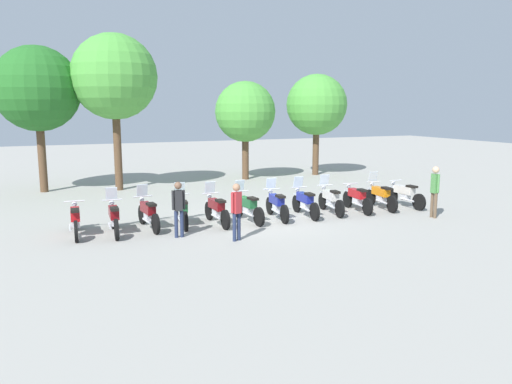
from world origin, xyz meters
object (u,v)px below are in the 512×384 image
at_px(motorcycle_9, 357,198).
at_px(motorcycle_7, 305,202).
at_px(motorcycle_8, 331,199).
at_px(motorcycle_6, 277,204).
at_px(person_1, 237,207).
at_px(motorcycle_1, 114,217).
at_px(tree_2, 245,112).
at_px(motorcycle_2, 148,213).
at_px(motorcycle_10, 381,195).
at_px(motorcycle_4, 216,209).
at_px(tree_1, 114,77).
at_px(motorcycle_5, 247,207).
at_px(motorcycle_0, 75,219).
at_px(tree_3, 317,105).
at_px(motorcycle_3, 182,210).
at_px(person_2, 435,187).
at_px(motorcycle_11, 405,194).
at_px(person_0, 179,205).
at_px(tree_0, 37,89).

bearing_deg(motorcycle_9, motorcycle_7, 95.97).
bearing_deg(motorcycle_8, motorcycle_6, 98.73).
xyz_separation_m(motorcycle_6, person_1, (-2.35, -2.24, 0.48)).
xyz_separation_m(motorcycle_1, tree_2, (8.19, 9.47, 3.10)).
bearing_deg(motorcycle_7, motorcycle_2, 90.86).
xyz_separation_m(motorcycle_10, person_1, (-6.79, -2.24, 0.48)).
height_order(motorcycle_4, tree_1, tree_1).
bearing_deg(motorcycle_5, motorcycle_0, 81.81).
bearing_deg(tree_3, tree_1, -174.40).
xyz_separation_m(person_1, tree_1, (-1.84, 10.76, 4.22)).
height_order(motorcycle_2, motorcycle_8, same).
xyz_separation_m(motorcycle_5, motorcycle_7, (2.23, -0.01, 0.00)).
bearing_deg(motorcycle_0, motorcycle_6, -89.20).
xyz_separation_m(motorcycle_4, motorcycle_6, (2.22, 0.00, 0.00)).
relative_size(motorcycle_1, motorcycle_9, 1.00).
bearing_deg(motorcycle_7, motorcycle_3, 90.41).
bearing_deg(motorcycle_0, motorcycle_9, -88.74).
relative_size(motorcycle_6, motorcycle_10, 1.00).
relative_size(motorcycle_1, motorcycle_8, 1.00).
relative_size(motorcycle_3, motorcycle_6, 1.00).
bearing_deg(motorcycle_6, tree_1, 32.18).
xyz_separation_m(motorcycle_1, person_2, (10.73, -2.09, 0.58)).
xyz_separation_m(motorcycle_6, motorcycle_11, (5.54, -0.06, -0.01)).
bearing_deg(person_1, motorcycle_7, -78.05).
height_order(motorcycle_4, motorcycle_6, same).
relative_size(person_0, tree_2, 0.32).
relative_size(motorcycle_6, tree_0, 0.33).
height_order(motorcycle_7, motorcycle_9, motorcycle_7).
bearing_deg(motorcycle_5, person_0, 108.03).
height_order(motorcycle_1, motorcycle_9, motorcycle_1).
height_order(motorcycle_9, tree_0, tree_0).
relative_size(motorcycle_5, motorcycle_9, 1.00).
bearing_deg(tree_2, person_1, -113.06).
relative_size(motorcycle_0, person_0, 1.30).
relative_size(motorcycle_1, tree_3, 0.38).
relative_size(motorcycle_10, person_1, 1.29).
distance_m(motorcycle_3, motorcycle_7, 4.45).
height_order(motorcycle_2, tree_1, tree_1).
bearing_deg(person_2, motorcycle_10, -70.66).
relative_size(motorcycle_6, person_0, 1.29).
bearing_deg(tree_3, motorcycle_11, -98.95).
bearing_deg(tree_0, motorcycle_6, -51.27).
xyz_separation_m(motorcycle_2, motorcycle_7, (5.55, -0.32, 0.00)).
bearing_deg(motorcycle_3, tree_3, -40.17).
xyz_separation_m(motorcycle_8, person_0, (-6.03, -1.23, 0.47)).
relative_size(motorcycle_3, tree_2, 0.42).
distance_m(motorcycle_3, motorcycle_6, 3.34).
distance_m(motorcycle_4, person_2, 7.71).
height_order(motorcycle_1, motorcycle_10, same).
distance_m(motorcycle_2, motorcycle_11, 9.99).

